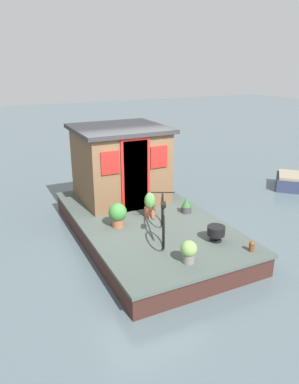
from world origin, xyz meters
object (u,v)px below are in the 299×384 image
at_px(potted_plant_succulent, 186,205).
at_px(charcoal_grill, 216,231).
at_px(bicycle, 163,219).
at_px(potted_plant_mint, 189,251).
at_px(houseboat_cabin, 120,163).
at_px(potted_plant_basil, 150,205).
at_px(mooring_bollard, 252,246).
at_px(potted_plant_sage, 118,214).

height_order(potted_plant_succulent, charcoal_grill, potted_plant_succulent).
xyz_separation_m(bicycle, charcoal_grill, (-0.67, -0.84, -0.16)).
bearing_deg(potted_plant_succulent, charcoal_grill, 171.18).
bearing_deg(potted_plant_mint, charcoal_grill, -63.49).
bearing_deg(houseboat_cabin, charcoal_grill, -166.06).
height_order(potted_plant_mint, potted_plant_basil, potted_plant_basil).
relative_size(houseboat_cabin, charcoal_grill, 6.28).
height_order(charcoal_grill, mooring_bollard, charcoal_grill).
height_order(potted_plant_basil, charcoal_grill, potted_plant_basil).
relative_size(houseboat_cabin, potted_plant_succulent, 5.98).
xyz_separation_m(houseboat_cabin, potted_plant_succulent, (-1.62, -1.01, -0.77)).
distance_m(potted_plant_sage, potted_plant_succulent, 1.74).
height_order(bicycle, mooring_bollard, bicycle).
height_order(potted_plant_mint, mooring_bollard, potted_plant_mint).
relative_size(charcoal_grill, mooring_bollard, 1.70).
bearing_deg(houseboat_cabin, mooring_bollard, -163.29).
xyz_separation_m(potted_plant_basil, charcoal_grill, (-1.67, -0.64, -0.07)).
height_order(potted_plant_basil, mooring_bollard, potted_plant_basil).
xyz_separation_m(houseboat_cabin, potted_plant_sage, (-1.64, 0.73, -0.65)).
bearing_deg(potted_plant_succulent, houseboat_cabin, 31.76).
distance_m(bicycle, potted_plant_sage, 1.05).
xyz_separation_m(houseboat_cabin, bicycle, (-2.45, 0.07, -0.57)).
height_order(potted_plant_succulent, mooring_bollard, potted_plant_succulent).
height_order(bicycle, potted_plant_sage, bicycle).
relative_size(potted_plant_mint, charcoal_grill, 1.19).
distance_m(potted_plant_succulent, potted_plant_mint, 2.27).
height_order(bicycle, potted_plant_succulent, bicycle).
distance_m(potted_plant_sage, potted_plant_basil, 0.89).
relative_size(bicycle, potted_plant_succulent, 4.08).
distance_m(potted_plant_mint, mooring_bollard, 1.30).
bearing_deg(bicycle, potted_plant_basil, -11.30).
bearing_deg(bicycle, potted_plant_sage, 39.64).
bearing_deg(potted_plant_basil, bicycle, 168.70).
distance_m(houseboat_cabin, potted_plant_sage, 1.91).
distance_m(houseboat_cabin, potted_plant_basil, 1.60).
relative_size(potted_plant_succulent, mooring_bollard, 1.78).
xyz_separation_m(potted_plant_succulent, potted_plant_mint, (-1.96, 1.16, 0.05)).
bearing_deg(potted_plant_sage, mooring_bollard, -138.71).
bearing_deg(charcoal_grill, mooring_bollard, -151.10).
distance_m(bicycle, mooring_bollard, 1.79).
bearing_deg(mooring_bollard, potted_plant_mint, 82.03).
xyz_separation_m(houseboat_cabin, potted_plant_basil, (-1.44, -0.13, -0.67)).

